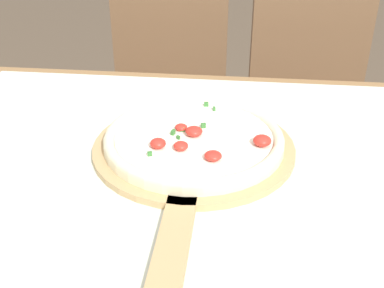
# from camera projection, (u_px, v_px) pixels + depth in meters

# --- Properties ---
(dining_table) EXTENTS (1.25, 0.95, 0.75)m
(dining_table) POSITION_uv_depth(u_px,v_px,m) (221.00, 234.00, 0.84)
(dining_table) COLOR olive
(dining_table) RESTS_ON ground_plane
(towel_cloth) EXTENTS (1.17, 0.87, 0.00)m
(towel_cloth) POSITION_uv_depth(u_px,v_px,m) (223.00, 182.00, 0.79)
(towel_cloth) COLOR silver
(towel_cloth) RESTS_ON dining_table
(pizza_peel) EXTENTS (0.36, 0.60, 0.01)m
(pizza_peel) POSITION_uv_depth(u_px,v_px,m) (192.00, 155.00, 0.85)
(pizza_peel) COLOR tan
(pizza_peel) RESTS_ON towel_cloth
(pizza) EXTENTS (0.32, 0.32, 0.04)m
(pizza) POSITION_uv_depth(u_px,v_px,m) (194.00, 138.00, 0.86)
(pizza) COLOR beige
(pizza) RESTS_ON pizza_peel
(chair_left) EXTENTS (0.41, 0.41, 0.87)m
(chair_left) POSITION_uv_depth(u_px,v_px,m) (168.00, 106.00, 1.62)
(chair_left) COLOR brown
(chair_left) RESTS_ON ground_plane
(chair_right) EXTENTS (0.43, 0.43, 0.87)m
(chair_right) POSITION_uv_depth(u_px,v_px,m) (308.00, 113.00, 1.57)
(chair_right) COLOR brown
(chair_right) RESTS_ON ground_plane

